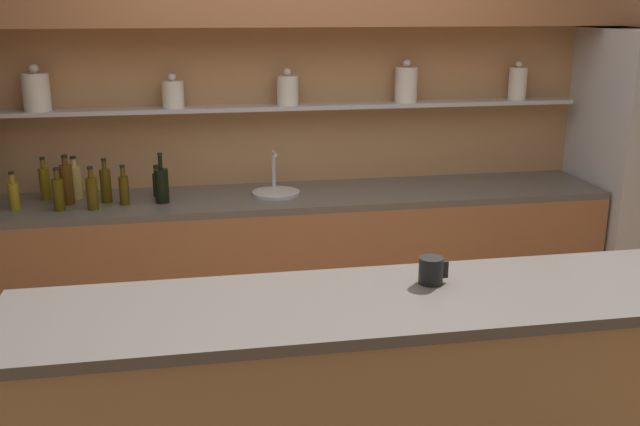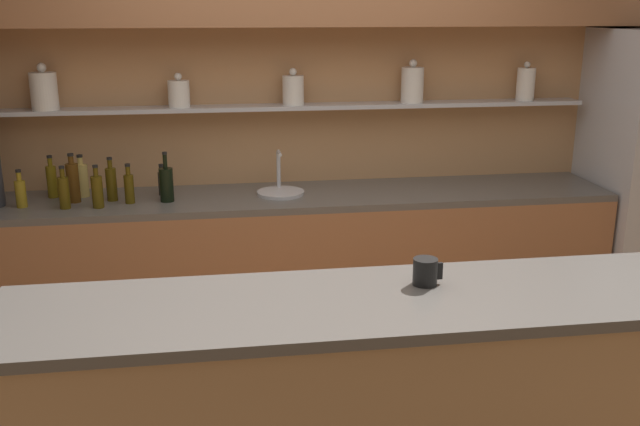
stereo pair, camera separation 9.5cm
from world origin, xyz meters
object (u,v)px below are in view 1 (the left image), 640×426
Objects in this scene: bottle_oil_0 at (58,193)px; bottle_oil_3 at (124,189)px; sink_fixture at (276,190)px; bottle_spirit_1 at (75,181)px; bottle_oil_9 at (106,185)px; bottle_sauce_2 at (157,183)px; coffee_mug at (431,270)px; bottle_oil_8 at (14,195)px; bottle_oil_5 at (92,192)px; bottle_oil_4 at (45,182)px; bottle_spirit_6 at (67,184)px; bottle_wine_7 at (162,185)px.

bottle_oil_3 is at bearing 10.10° from bottle_oil_0.
sink_fixture reaches higher than bottle_spirit_1.
bottle_oil_9 reaches higher than sink_fixture.
bottle_oil_3 is (-0.17, -0.16, 0.01)m from bottle_sauce_2.
coffee_mug is (1.23, -1.67, 0.06)m from bottle_oil_3.
bottle_sauce_2 is 2.11m from coffee_mug.
bottle_oil_0 is 1.12× the size of bottle_oil_8.
bottle_oil_5 is 0.95× the size of bottle_oil_9.
bottle_oil_8 is at bearing -123.42° from bottle_oil_4.
bottle_spirit_6 is at bearing 13.63° from bottle_oil_8.
bottle_wine_7 is at bearing -174.19° from sink_fixture.
bottle_wine_7 reaches higher than bottle_oil_0.
sink_fixture is 1.31× the size of bottle_oil_8.
bottle_spirit_6 is at bearing 167.74° from bottle_oil_3.
sink_fixture is 1.12× the size of bottle_oil_4.
sink_fixture reaches higher than bottle_oil_5.
bottle_oil_8 reaches higher than coffee_mug.
bottle_spirit_1 is at bearing 78.35° from bottle_spirit_6.
bottle_oil_3 is 0.18m from bottle_oil_5.
sink_fixture is 1.16m from bottle_spirit_1.
bottle_oil_5 is at bearing -64.42° from bottle_spirit_1.
bottle_oil_8 is (-0.58, 0.00, -0.01)m from bottle_oil_3.
bottle_spirit_6 is 1.11× the size of bottle_oil_9.
bottle_wine_7 is at bearing -11.50° from bottle_oil_9.
bottle_oil_5 is at bearing -2.80° from bottle_oil_0.
bottle_oil_3 is at bearing -0.26° from bottle_oil_8.
bottle_oil_5 is 1.13× the size of bottle_oil_8.
bottle_oil_5 is at bearing -42.44° from bottle_spirit_6.
bottle_spirit_1 is at bearing 146.36° from bottle_oil_3.
bottle_sauce_2 is 0.77m from bottle_oil_8.
coffee_mug is at bearing -58.69° from bottle_wine_7.
bottle_oil_9 reaches higher than bottle_spirit_1.
bottle_oil_0 is 0.85× the size of bottle_spirit_6.
bottle_wine_7 is (0.37, 0.08, 0.01)m from bottle_oil_5.
bottle_oil_4 is 0.69m from bottle_wine_7.
bottle_oil_8 is 1.94× the size of coffee_mug.
bottle_oil_4 is at bearing 174.73° from sink_fixture.
bottle_wine_7 is (0.21, 0.01, 0.01)m from bottle_oil_3.
bottle_oil_9 is at bearing 127.43° from coffee_mug.
bottle_wine_7 reaches higher than bottle_oil_3.
bottle_oil_9 reaches higher than bottle_oil_8.
bottle_spirit_6 reaches higher than coffee_mug.
bottle_oil_0 is at bearing -14.63° from bottle_oil_8.
bottle_spirit_1 is (-1.15, 0.12, 0.08)m from sink_fixture.
bottle_spirit_1 is 0.98× the size of bottle_oil_9.
bottle_oil_4 is at bearing 132.06° from coffee_mug.
bottle_oil_5 reaches higher than bottle_oil_8.
bottle_oil_4 reaches higher than bottle_oil_5.
bottle_sauce_2 is 0.87× the size of bottle_oil_8.
bottle_spirit_1 is 2.40m from coffee_mug.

